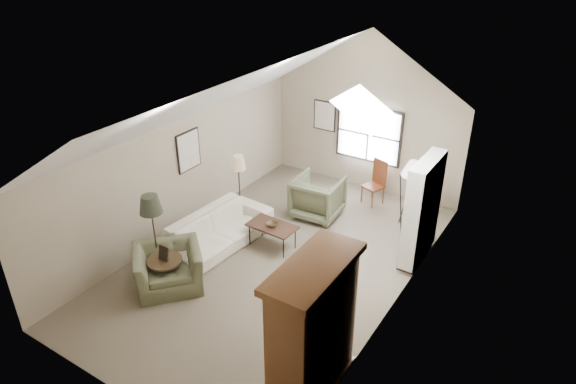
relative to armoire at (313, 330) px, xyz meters
The scene contains 18 objects.
room_shell 3.87m from the armoire, 132.25° to the left, with size 5.01×8.01×4.00m.
window 6.70m from the armoire, 108.11° to the left, with size 1.72×0.08×1.42m, color black.
skylight 4.02m from the armoire, 104.93° to the left, with size 0.80×1.20×0.52m, color white, non-canonical shape.
wall_art 5.98m from the armoire, 133.09° to the left, with size 1.97×3.71×0.88m.
armoire is the anchor object (origin of this frame).
tv_alcove 4.00m from the armoire, 87.71° to the left, with size 0.32×1.30×2.10m, color white.
media_console 4.08m from the armoire, 88.00° to the left, with size 0.34×1.18×0.60m, color #382316.
tv_panel 4.01m from the armoire, 88.00° to the left, with size 0.05×0.90×0.55m, color black.
sofa 4.20m from the armoire, 148.56° to the left, with size 2.58×1.01×0.75m, color silver.
armchair_near 3.59m from the armoire, 169.31° to the left, with size 1.21×1.06×0.79m, color #636949.
armchair_far 5.06m from the armoire, 118.45° to the left, with size 1.04×1.07×0.97m, color #5A5B3F.
coffee_table 3.87m from the armoire, 132.63° to the left, with size 1.02×0.57×0.52m, color #392017.
bowl 3.81m from the armoire, 132.63° to the left, with size 0.24×0.24×0.06m, color #3D2C19.
side_table 3.56m from the armoire, behind, with size 0.65×0.65×0.65m, color #3A2717.
side_chair 5.90m from the armoire, 105.41° to the left, with size 0.43×0.43×1.10m, color maroon.
tripod_lamp 5.02m from the armoire, 95.02° to the left, with size 0.49×0.49×1.69m, color white, non-canonical shape.
dark_lamp 3.91m from the armoire, 168.79° to the left, with size 0.43×0.43×1.80m, color #25291D, non-canonical shape.
tan_lamp 5.10m from the armoire, 138.76° to the left, with size 0.32×0.32×1.61m, color tan, non-canonical shape.
Camera 1 is at (4.78, -7.13, 6.10)m, focal length 32.00 mm.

